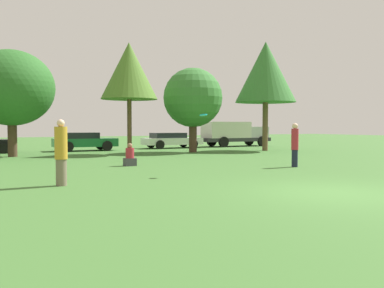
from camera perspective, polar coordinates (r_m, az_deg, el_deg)
ground_plane at (r=11.03m, az=18.90°, el=-6.37°), size 120.00×120.00×0.00m
person_thrower at (r=12.13m, az=-17.61°, el=-1.10°), size 0.35×0.35×1.86m
person_catcher at (r=17.42m, az=14.00°, el=-0.03°), size 0.29×0.29×1.80m
frisbee at (r=14.07m, az=1.59°, el=4.02°), size 0.26×0.26×0.07m
bystander_sitting at (r=17.62m, az=-8.57°, el=-1.76°), size 0.48×0.40×0.96m
tree_1 at (r=24.73m, az=-23.64°, el=7.07°), size 4.57×4.57×5.82m
tree_2 at (r=25.03m, az=-8.67°, el=9.91°), size 3.35×3.35×6.62m
tree_3 at (r=26.61m, az=0.12°, el=6.36°), size 3.79×3.79×5.40m
tree_4 at (r=28.90m, az=10.12°, el=9.70°), size 4.11×4.11×7.41m
parked_car_green at (r=29.02m, az=-14.68°, el=0.41°), size 4.21×2.08×1.25m
parked_car_white at (r=31.63m, az=-2.89°, el=0.58°), size 4.54×2.14×1.17m
delivery_truck_silver at (r=34.57m, az=5.76°, el=1.55°), size 6.11×2.34×2.03m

